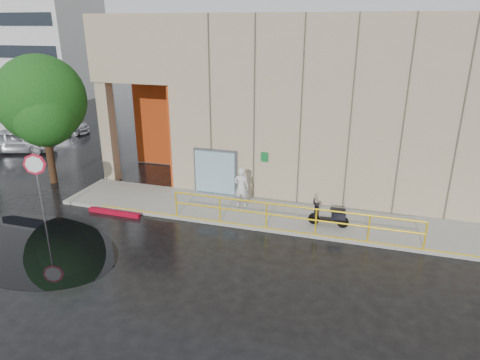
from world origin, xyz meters
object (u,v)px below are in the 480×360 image
object	(u,v)px
scooter	(330,209)
stop_sign	(36,174)
red_curb	(114,213)
car_c	(55,125)
car_b	(18,125)
person	(241,188)
tree_near	(42,103)
car_a	(18,141)

from	to	relation	value
scooter	stop_sign	distance (m)	11.50
stop_sign	red_curb	bearing A→B (deg)	30.52
stop_sign	car_c	bearing A→B (deg)	126.06
car_b	scooter	bearing A→B (deg)	-128.14
person	stop_sign	world-z (taller)	stop_sign
person	tree_near	world-z (taller)	tree_near
red_curb	car_b	distance (m)	17.14
car_b	car_c	distance (m)	2.50
stop_sign	car_c	size ratio (longest dim) A/B	0.61
person	tree_near	xyz separation A→B (m)	(-9.95, 0.34, 3.01)
person	car_c	xyz separation A→B (m)	(-16.81, 8.89, -0.35)
scooter	tree_near	distance (m)	14.15
scooter	red_curb	size ratio (longest dim) A/B	0.65
car_c	tree_near	xyz separation A→B (m)	(6.86, -8.55, 3.36)
person	scooter	bearing A→B (deg)	157.97
scooter	car_a	world-z (taller)	car_a
stop_sign	car_b	bearing A→B (deg)	134.74
car_b	car_c	size ratio (longest dim) A/B	1.06
person	scooter	world-z (taller)	person
stop_sign	car_a	xyz separation A→B (m)	(-8.60, 7.89, -1.34)
red_curb	car_a	xyz separation A→B (m)	(-10.92, 6.44, 0.66)
person	red_curb	bearing A→B (deg)	11.33
car_a	car_b	size ratio (longest dim) A/B	0.88
stop_sign	car_a	bearing A→B (deg)	136.00
red_curb	stop_sign	bearing A→B (deg)	-148.01
car_b	tree_near	xyz separation A→B (m)	(9.09, -7.43, 3.22)
car_a	stop_sign	bearing A→B (deg)	-150.34
stop_sign	car_b	xyz separation A→B (m)	(-11.73, 11.24, -1.26)
scooter	red_curb	xyz separation A→B (m)	(-8.78, -1.28, -0.75)
car_b	car_a	bearing A→B (deg)	-154.70
car_a	car_c	xyz separation A→B (m)	(-0.90, 4.48, -0.06)
scooter	car_c	world-z (taller)	car_c
scooter	car_c	xyz separation A→B (m)	(-20.61, 9.64, -0.16)
stop_sign	tree_near	xyz separation A→B (m)	(-2.64, 3.82, 1.96)
tree_near	car_a	bearing A→B (deg)	145.68
person	red_curb	size ratio (longest dim) A/B	0.74
person	car_a	xyz separation A→B (m)	(-15.91, 4.41, -0.29)
car_c	stop_sign	bearing A→B (deg)	-167.92
scooter	car_b	distance (m)	24.37
red_curb	car_c	xyz separation A→B (m)	(-11.82, 10.92, 0.60)
car_a	car_c	size ratio (longest dim) A/B	0.93
stop_sign	tree_near	size ratio (longest dim) A/B	0.46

